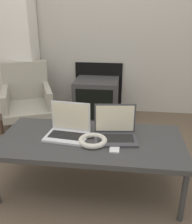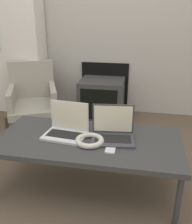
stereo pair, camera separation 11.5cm
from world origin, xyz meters
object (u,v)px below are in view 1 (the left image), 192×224
Objects in this scene: laptop_left at (68,128)px; phone at (115,147)px; tv at (97,99)px; armchair at (27,96)px; headphones at (93,141)px; laptop_right at (115,131)px.

phone is at bearing -16.57° from laptop_left.
laptop_left is 2.34× the size of phone.
tv is 0.65× the size of armchair.
headphones is 1.47× the size of phone.
laptop_left is at bearing 173.26° from laptop_right.
laptop_left is 0.34m from laptop_right.
headphones is 1.41m from tv.
armchair reaches higher than laptop_right.
laptop_left is at bearing 157.14° from phone.
tv is (0.04, 1.30, -0.21)m from laptop_left.
laptop_right is 1.60× the size of headphones.
headphones reaches higher than phone.
armchair is (-1.09, 1.20, -0.08)m from phone.
laptop_left is at bearing -91.98° from tv.
tv is at bearing -6.25° from armchair.
headphones is at bearing -20.66° from laptop_left.
phone is (0.35, -0.15, -0.05)m from laptop_left.
phone is at bearing -78.22° from tv.
laptop_left is 0.38m from phone.
laptop_right is at bearing 92.29° from phone.
laptop_left is 1.60× the size of headphones.
laptop_left is 1.31m from tv.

